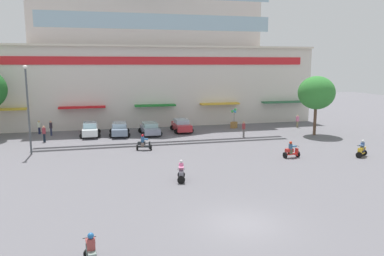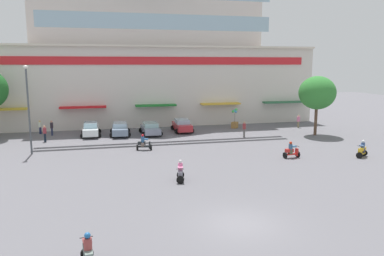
{
  "view_description": "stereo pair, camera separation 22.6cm",
  "coord_description": "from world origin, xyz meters",
  "px_view_note": "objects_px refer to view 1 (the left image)",
  "views": [
    {
      "loc": [
        -6.72,
        -16.69,
        7.89
      ],
      "look_at": [
        1.28,
        15.53,
        2.25
      ],
      "focal_mm": 35.34,
      "sensor_mm": 36.0,
      "label": 1
    },
    {
      "loc": [
        -6.51,
        -16.74,
        7.89
      ],
      "look_at": [
        1.28,
        15.53,
        2.25
      ],
      "focal_mm": 35.34,
      "sensor_mm": 36.0,
      "label": 2
    }
  ],
  "objects_px": {
    "scooter_rider_4": "(144,144)",
    "pedestrian_0": "(39,127)",
    "parked_car_1": "(119,129)",
    "scooter_rider_2": "(91,253)",
    "parked_car_2": "(150,128)",
    "scooter_rider_1": "(181,172)",
    "plaza_tree_1": "(316,93)",
    "streetlamp_near": "(28,104)",
    "parked_car_3": "(181,125)",
    "pedestrian_3": "(244,128)",
    "scooter_rider_0": "(362,150)",
    "parked_car_0": "(90,129)",
    "scooter_rider_3": "(291,151)",
    "pedestrian_1": "(44,133)",
    "pedestrian_4": "(297,120)",
    "pedestrian_2": "(51,127)",
    "balloon_vendor_cart": "(234,122)"
  },
  "relations": [
    {
      "from": "scooter_rider_4",
      "to": "pedestrian_0",
      "type": "height_order",
      "value": "pedestrian_0"
    },
    {
      "from": "parked_car_1",
      "to": "scooter_rider_2",
      "type": "height_order",
      "value": "scooter_rider_2"
    },
    {
      "from": "parked_car_2",
      "to": "scooter_rider_1",
      "type": "bearing_deg",
      "value": -90.73
    },
    {
      "from": "pedestrian_0",
      "to": "plaza_tree_1",
      "type": "bearing_deg",
      "value": -14.89
    },
    {
      "from": "streetlamp_near",
      "to": "parked_car_2",
      "type": "bearing_deg",
      "value": 30.76
    },
    {
      "from": "parked_car_3",
      "to": "plaza_tree_1",
      "type": "bearing_deg",
      "value": -21.67
    },
    {
      "from": "pedestrian_3",
      "to": "parked_car_3",
      "type": "bearing_deg",
      "value": 140.62
    },
    {
      "from": "scooter_rider_0",
      "to": "scooter_rider_4",
      "type": "relative_size",
      "value": 0.98
    },
    {
      "from": "parked_car_3",
      "to": "pedestrian_0",
      "type": "distance_m",
      "value": 16.22
    },
    {
      "from": "plaza_tree_1",
      "to": "parked_car_3",
      "type": "xyz_separation_m",
      "value": [
        -14.08,
        5.59,
        -3.99
      ]
    },
    {
      "from": "parked_car_0",
      "to": "scooter_rider_1",
      "type": "height_order",
      "value": "parked_car_0"
    },
    {
      "from": "parked_car_1",
      "to": "scooter_rider_2",
      "type": "bearing_deg",
      "value": -95.41
    },
    {
      "from": "scooter_rider_3",
      "to": "plaza_tree_1",
      "type": "bearing_deg",
      "value": 49.16
    },
    {
      "from": "pedestrian_1",
      "to": "scooter_rider_1",
      "type": "bearing_deg",
      "value": -56.16
    },
    {
      "from": "parked_car_1",
      "to": "streetlamp_near",
      "type": "xyz_separation_m",
      "value": [
        -8.09,
        -7.08,
        3.73
      ]
    },
    {
      "from": "scooter_rider_4",
      "to": "parked_car_2",
      "type": "bearing_deg",
      "value": 78.1
    },
    {
      "from": "pedestrian_4",
      "to": "pedestrian_2",
      "type": "bearing_deg",
      "value": 176.79
    },
    {
      "from": "plaza_tree_1",
      "to": "parked_car_3",
      "type": "relative_size",
      "value": 1.57
    },
    {
      "from": "parked_car_0",
      "to": "pedestrian_2",
      "type": "relative_size",
      "value": 2.38
    },
    {
      "from": "streetlamp_near",
      "to": "scooter_rider_1",
      "type": "bearing_deg",
      "value": -43.72
    },
    {
      "from": "parked_car_2",
      "to": "scooter_rider_3",
      "type": "distance_m",
      "value": 16.94
    },
    {
      "from": "parked_car_2",
      "to": "scooter_rider_1",
      "type": "relative_size",
      "value": 2.98
    },
    {
      "from": "balloon_vendor_cart",
      "to": "pedestrian_0",
      "type": "bearing_deg",
      "value": 176.52
    },
    {
      "from": "scooter_rider_4",
      "to": "balloon_vendor_cart",
      "type": "relative_size",
      "value": 0.61
    },
    {
      "from": "scooter_rider_1",
      "to": "pedestrian_0",
      "type": "distance_m",
      "value": 24.14
    },
    {
      "from": "parked_car_3",
      "to": "parked_car_1",
      "type": "bearing_deg",
      "value": -174.25
    },
    {
      "from": "parked_car_1",
      "to": "pedestrian_2",
      "type": "relative_size",
      "value": 2.6
    },
    {
      "from": "pedestrian_0",
      "to": "pedestrian_1",
      "type": "xyz_separation_m",
      "value": [
        1.14,
        -4.84,
        0.08
      ]
    },
    {
      "from": "scooter_rider_1",
      "to": "pedestrian_3",
      "type": "height_order",
      "value": "pedestrian_3"
    },
    {
      "from": "scooter_rider_0",
      "to": "pedestrian_2",
      "type": "distance_m",
      "value": 31.83
    },
    {
      "from": "pedestrian_4",
      "to": "streetlamp_near",
      "type": "bearing_deg",
      "value": -166.42
    },
    {
      "from": "scooter_rider_1",
      "to": "pedestrian_3",
      "type": "distance_m",
      "value": 16.96
    },
    {
      "from": "parked_car_3",
      "to": "scooter_rider_3",
      "type": "distance_m",
      "value": 15.83
    },
    {
      "from": "balloon_vendor_cart",
      "to": "pedestrian_3",
      "type": "bearing_deg",
      "value": -99.97
    },
    {
      "from": "parked_car_1",
      "to": "pedestrian_4",
      "type": "distance_m",
      "value": 22.03
    },
    {
      "from": "parked_car_1",
      "to": "pedestrian_2",
      "type": "bearing_deg",
      "value": 166.08
    },
    {
      "from": "parked_car_1",
      "to": "parked_car_2",
      "type": "xyz_separation_m",
      "value": [
        3.36,
        -0.27,
        -0.03
      ]
    },
    {
      "from": "parked_car_1",
      "to": "streetlamp_near",
      "type": "bearing_deg",
      "value": -138.78
    },
    {
      "from": "plaza_tree_1",
      "to": "scooter_rider_4",
      "type": "distance_m",
      "value": 20.19
    },
    {
      "from": "scooter_rider_2",
      "to": "scooter_rider_1",
      "type": "bearing_deg",
      "value": 60.13
    },
    {
      "from": "plaza_tree_1",
      "to": "parked_car_1",
      "type": "distance_m",
      "value": 22.21
    },
    {
      "from": "parked_car_1",
      "to": "scooter_rider_1",
      "type": "height_order",
      "value": "scooter_rider_1"
    },
    {
      "from": "scooter_rider_3",
      "to": "pedestrian_1",
      "type": "distance_m",
      "value": 24.47
    },
    {
      "from": "scooter_rider_0",
      "to": "pedestrian_2",
      "type": "xyz_separation_m",
      "value": [
        -27.06,
        16.76,
        0.36
      ]
    },
    {
      "from": "parked_car_1",
      "to": "parked_car_2",
      "type": "bearing_deg",
      "value": -4.57
    },
    {
      "from": "plaza_tree_1",
      "to": "scooter_rider_3",
      "type": "xyz_separation_m",
      "value": [
        -7.69,
        -8.89,
        -4.14
      ]
    },
    {
      "from": "scooter_rider_4",
      "to": "pedestrian_4",
      "type": "bearing_deg",
      "value": 21.64
    },
    {
      "from": "scooter_rider_1",
      "to": "pedestrian_3",
      "type": "bearing_deg",
      "value": 53.97
    },
    {
      "from": "pedestrian_1",
      "to": "streetlamp_near",
      "type": "distance_m",
      "value": 6.45
    },
    {
      "from": "scooter_rider_4",
      "to": "streetlamp_near",
      "type": "xyz_separation_m",
      "value": [
        -9.85,
        0.77,
        3.86
      ]
    }
  ]
}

